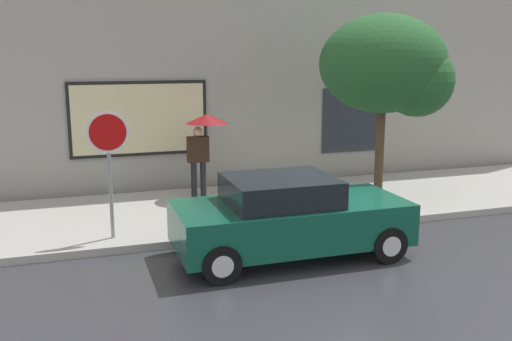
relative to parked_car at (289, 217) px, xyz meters
The scene contains 8 objects.
ground_plane 1.19m from the parked_car, ahead, with size 60.00×60.00×0.00m, color #333338.
sidewalk 3.22m from the parked_car, 72.56° to the left, with size 20.00×4.00×0.15m, color #A3A099.
building_facade 6.23m from the parked_car, 80.46° to the left, with size 20.00×0.67×7.00m.
parked_car is the anchor object (origin of this frame).
fire_hydrant 2.63m from the parked_car, 55.13° to the left, with size 0.30×0.44×0.77m.
pedestrian_with_umbrella 4.21m from the parked_car, 98.10° to the left, with size 1.00×1.00×1.99m.
street_tree 4.67m from the parked_car, 34.34° to the left, with size 2.91×2.48×4.26m.
stop_sign 3.48m from the parked_car, 152.29° to the left, with size 0.76×0.10×2.38m.
Camera 1 is at (-4.47, -8.91, 3.55)m, focal length 39.65 mm.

